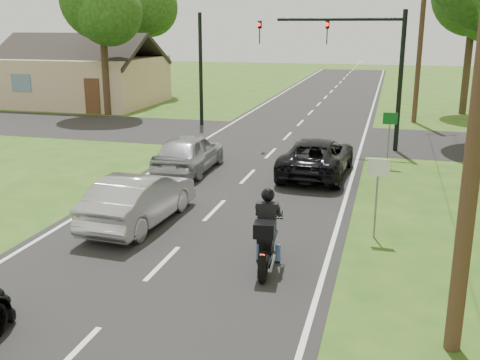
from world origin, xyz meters
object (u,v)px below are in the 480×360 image
dark_suv (317,157)px  traffic_signal (357,54)px  motorcycle_rider (267,238)px  silver_suv (189,152)px  utility_pole_far (421,30)px  silver_sedan (140,199)px  sign_green (390,126)px  sign_white (378,179)px

dark_suv → traffic_signal: size_ratio=0.77×
motorcycle_rider → silver_suv: motorcycle_rider is taller
traffic_signal → motorcycle_rider: bearing=-93.9°
dark_suv → utility_pole_far: (3.81, 13.06, 4.39)m
silver_sedan → dark_suv: bearing=-118.5°
utility_pole_far → sign_green: size_ratio=4.71×
traffic_signal → sign_green: 4.24m
traffic_signal → silver_sedan: bearing=-113.3°
silver_suv → sign_green: size_ratio=2.03×
utility_pole_far → traffic_signal: bearing=-109.7°
utility_pole_far → silver_suv: bearing=-121.6°
silver_sedan → traffic_signal: (4.99, 11.61, 3.41)m
dark_suv → sign_green: size_ratio=2.32×
silver_suv → silver_sedan: bearing=96.2°
silver_sedan → sign_white: size_ratio=2.05×
dark_suv → sign_white: 6.46m
sign_green → utility_pole_far: bearing=83.3°
silver_suv → sign_green: (7.22, 2.82, 0.85)m
motorcycle_rider → dark_suv: (-0.01, 8.57, -0.06)m
silver_suv → traffic_signal: size_ratio=0.68×
sign_green → traffic_signal: bearing=117.4°
silver_sedan → traffic_signal: 13.09m
silver_sedan → silver_suv: 5.81m
motorcycle_rider → utility_pole_far: 22.38m
silver_suv → traffic_signal: bearing=-134.5°
silver_suv → utility_pole_far: size_ratio=0.43×
traffic_signal → sign_white: size_ratio=3.00×
motorcycle_rider → silver_sedan: (-4.06, 2.02, -0.02)m
dark_suv → sign_white: sign_white is taller
dark_suv → silver_suv: size_ratio=1.14×
silver_suv → traffic_signal: 8.81m
motorcycle_rider → traffic_signal: traffic_signal is taller
sign_white → sign_green: size_ratio=1.00×
motorcycle_rider → sign_green: sign_green is taller
motorcycle_rider → silver_suv: (-4.72, 7.79, -0.01)m
motorcycle_rider → dark_suv: 8.57m
silver_suv → utility_pole_far: (8.52, 13.84, 4.34)m
utility_pole_far → sign_white: (-1.50, -19.02, -3.49)m
motorcycle_rider → silver_suv: bearing=115.6°
silver_sedan → silver_suv: silver_suv is taller
motorcycle_rider → sign_green: size_ratio=1.05×
sign_green → sign_white: bearing=-91.4°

